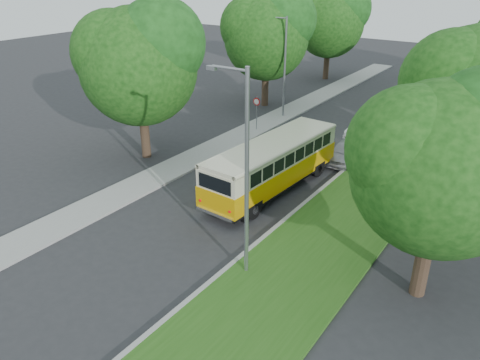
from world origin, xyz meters
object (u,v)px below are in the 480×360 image
Objects in this scene: car_silver at (345,151)px; car_blue at (397,110)px; lamppost_far at (284,64)px; vintage_bus at (273,166)px; car_white at (367,128)px; lamppost_near at (245,170)px; car_grey at (405,100)px.

car_silver is 0.72× the size of car_blue.
lamppost_far reaches higher than vintage_bus.
car_blue is (0.51, 5.02, 0.14)m from car_white.
lamppost_near reaches higher than car_blue.
lamppost_near is 1.07× the size of lamppost_far.
car_blue is at bearing 93.04° from lamppost_near.
lamppost_near is at bearing -97.22° from car_blue.
car_silver is at bearing -80.37° from car_grey.
lamppost_far is 1.99× the size of car_white.
lamppost_near is 23.03m from car_blue.
car_blue is at bearing -74.61° from car_grey.
car_grey is (-1.71, 26.36, -3.72)m from lamppost_near.
vintage_bus reaches higher than car_white.
lamppost_near reaches higher than car_white.
car_grey reaches higher than car_white.
car_white is at bearing -82.53° from car_grey.
car_silver is (1.62, 5.91, -0.75)m from vintage_bus.
lamppost_near reaches higher than car_grey.
car_silver is at bearing -36.77° from lamppost_far.
vintage_bus is (6.08, -11.67, -2.73)m from lamppost_far.
car_white is 8.67m from car_grey.
lamppost_far reaches higher than car_silver.
lamppost_near is at bearing -73.01° from car_white.
car_grey is at bearing 90.28° from vintage_bus.
car_grey is (7.19, 7.86, -3.47)m from lamppost_far.
lamppost_near is at bearing -64.01° from vintage_bus.
lamppost_near is at bearing -64.29° from lamppost_far.
vintage_bus is 1.78× the size of car_blue.
car_grey is (1.11, 19.53, -0.74)m from vintage_bus.
vintage_bus is (-2.82, 6.83, -2.98)m from lamppost_near.
car_grey is at bearing 47.53° from lamppost_far.
car_silver is (-1.21, 12.75, -3.73)m from lamppost_near.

